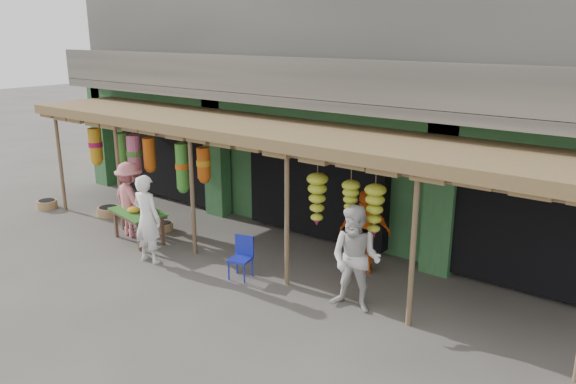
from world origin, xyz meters
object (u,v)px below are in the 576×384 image
Objects in this scene: person_right at (356,259)px; blue_chair at (242,255)px; person_shopper at (130,199)px; person_vendor at (365,232)px; person_front at (147,219)px; flower_table at (139,213)px.

blue_chair is at bearing 175.93° from person_right.
person_shopper is (-5.98, -0.06, -0.05)m from person_right.
blue_chair is 2.42m from person_vendor.
person_shopper is (-1.53, 0.75, -0.05)m from person_front.
flower_table is at bearing 164.75° from blue_chair.
flower_table is 0.81× the size of person_right.
person_right reaches higher than person_shopper.
flower_table is at bearing 172.97° from person_right.
flower_table is 0.48m from person_shopper.
person_shopper is at bearing -31.22° from person_front.
person_front is (-2.03, -0.61, 0.47)m from blue_chair.
person_vendor reaches higher than flower_table.
blue_chair is at bearing 10.20° from flower_table.
person_right reaches higher than blue_chair.
person_front reaches higher than flower_table.
person_vendor is at bearing -154.47° from person_front.
person_right is 1.10× the size of person_vendor.
person_front is 1.06× the size of person_shopper.
person_front is (1.12, -0.65, 0.26)m from flower_table.
flower_table is 1.83× the size of blue_chair.
person_vendor is 0.96× the size of person_shopper.
person_front is at bearing 163.36° from person_shopper.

